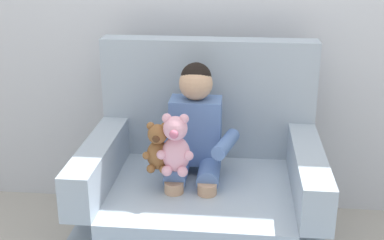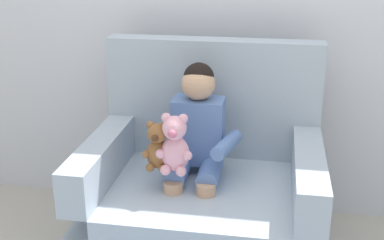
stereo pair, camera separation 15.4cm
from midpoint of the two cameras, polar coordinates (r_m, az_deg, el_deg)
name	(u,v)px [view 2 (the right image)]	position (r m, az deg, el deg)	size (l,w,h in m)	color
armchair	(204,198)	(2.68, 3.03, -8.71)	(1.16, 0.91, 1.11)	#9EADBC
seated_child	(196,138)	(2.56, 2.18, -2.01)	(0.45, 0.39, 0.82)	#597AB7
plush_pink	(175,145)	(2.38, -0.09, -2.86)	(0.17, 0.14, 0.29)	#EAA8BC
plush_brown	(158,147)	(2.42, -2.06, -3.09)	(0.14, 0.12, 0.24)	brown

